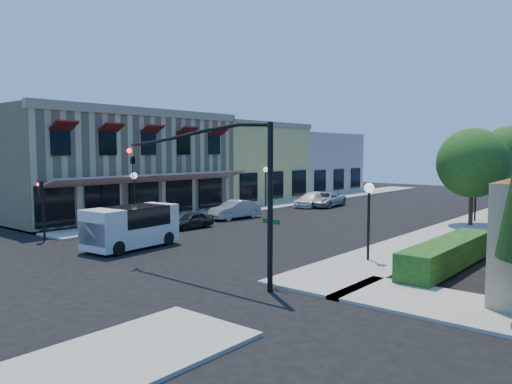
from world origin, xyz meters
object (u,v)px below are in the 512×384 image
Objects in this scene: secondary_signal at (42,199)px; street_name_sign at (271,240)px; lamppost_left_near at (134,185)px; parked_car_d at (326,199)px; lamppost_right_far at (476,184)px; street_tree_a at (473,163)px; parked_car_a at (191,220)px; white_van at (130,224)px; parked_car_b at (235,210)px; parked_car_c at (311,200)px; lamppost_left_far at (266,177)px; signal_mast_arm at (225,175)px; street_tree_b at (510,156)px; lamppost_right_near at (369,202)px.

street_name_sign is (15.50, 0.79, -0.62)m from secondary_signal.
lamppost_left_near is 18.49m from parked_car_d.
street_tree_a is at bearing -81.47° from lamppost_right_far.
white_van is at bearing -65.85° from parked_car_a.
parked_car_b is 10.11m from parked_car_c.
street_tree_a is at bearing 33.11° from parked_car_b.
parked_car_b is (-3.35, 11.72, -0.56)m from white_van.
lamppost_left_far is at bearing 118.28° from parked_car_b.
parked_car_c is (2.31, 23.59, -1.70)m from secondary_signal.
parked_car_b reaches higher than parked_car_d.
secondary_signal is 13.77m from parked_car_b.
secondary_signal is at bearing -179.63° from signal_mast_arm.
parked_car_c is at bearing 168.30° from street_tree_a.
lamppost_left_far is at bearing 110.46° from parked_car_a.
secondary_signal is (-13.86, -0.09, -1.77)m from signal_mast_arm.
street_tree_a is at bearing -90.00° from street_tree_b.
signal_mast_arm reaches higher than parked_car_a.
parked_car_d is at bearing 163.61° from street_tree_a.
street_tree_b reaches higher than lamppost_left_far.
lamppost_left_near reaches higher than parked_car_b.
parked_car_b is 0.88× the size of parked_car_d.
lamppost_left_near is at bearing -105.33° from parked_car_c.
parked_car_d is at bearing 78.38° from lamppost_left_near.
lamppost_right_far is 19.67m from parked_car_a.
street_tree_a is 1.82× the size of lamppost_left_near.
lamppost_left_far is at bearing -149.97° from street_tree_b.
street_tree_b is 2.28× the size of parked_car_a.
secondary_signal is 15.53m from street_name_sign.
parked_car_a is at bearing 172.83° from lamppost_right_near.
street_name_sign is 0.81× the size of parked_car_a.
street_name_sign is at bearing -93.76° from street_tree_a.
street_tree_b is 2.81× the size of street_name_sign.
lamppost_left_near is 0.87× the size of parked_car_b.
parked_car_b is at bearing 154.18° from lamppost_right_near.
lamppost_right_far is (0.00, 16.00, 0.00)m from lamppost_right_near.
street_name_sign is at bearing -5.61° from white_van.
secondary_signal is 1.08× the size of parked_car_a.
street_tree_b is 29.64m from lamppost_left_near.
lamppost_left_near is at bearing -136.74° from lamppost_right_far.
white_van is at bearing 168.50° from signal_mast_arm.
parked_car_c is (-14.19, 17.00, -2.11)m from lamppost_right_near.
signal_mast_arm is 2.98m from street_name_sign.
parked_car_c is at bearing 98.61° from white_van.
street_tree_a reaches higher than street_name_sign.
street_tree_b reaches higher than parked_car_a.
street_tree_b reaches higher than lamppost_right_near.
white_van is at bearing -156.07° from lamppost_right_near.
secondary_signal is at bearing -162.56° from white_van.
street_name_sign is at bearing 2.93° from secondary_signal.
white_van is at bearing 17.44° from secondary_signal.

